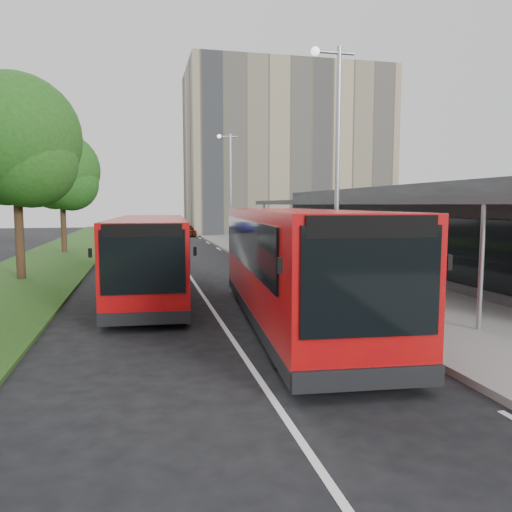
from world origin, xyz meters
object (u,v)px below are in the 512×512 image
(lamp_post_near, at_px, (335,156))
(tree_mid, at_px, (15,147))
(tree_far, at_px, (61,176))
(bus_main, at_px, (295,266))
(bollard, at_px, (259,244))
(lamp_post_far, at_px, (229,183))
(car_far, at_px, (150,228))
(bus_second, at_px, (151,257))
(car_near, at_px, (186,230))
(litter_bin, at_px, (304,257))

(lamp_post_near, bearing_deg, tree_mid, 147.64)
(tree_far, bearing_deg, lamp_post_near, -59.71)
(bus_main, distance_m, bollard, 17.96)
(lamp_post_far, bearing_deg, tree_mid, -130.68)
(car_far, bearing_deg, bus_second, -71.73)
(lamp_post_far, relative_size, car_near, 2.21)
(lamp_post_near, height_order, car_far, lamp_post_near)
(lamp_post_near, distance_m, bollard, 15.26)
(tree_far, distance_m, lamp_post_far, 11.17)
(bus_second, xyz_separation_m, litter_bin, (7.38, 5.79, -0.76))
(lamp_post_near, distance_m, car_far, 42.48)
(tree_mid, relative_size, bus_main, 0.78)
(lamp_post_near, height_order, bus_main, lamp_post_near)
(tree_mid, xyz_separation_m, tree_far, (0.00, 12.00, -0.47))
(lamp_post_near, relative_size, bus_main, 0.74)
(tree_far, height_order, car_near, tree_far)
(tree_far, distance_m, bollard, 13.55)
(lamp_post_far, xyz_separation_m, bollard, (0.95, -5.31, -4.01))
(lamp_post_near, xyz_separation_m, bollard, (0.95, 14.69, -4.01))
(bollard, distance_m, car_near, 20.52)
(tree_mid, distance_m, litter_bin, 13.54)
(lamp_post_near, distance_m, bus_main, 4.87)
(lamp_post_near, xyz_separation_m, car_far, (-5.27, 41.95, -4.13))
(tree_far, distance_m, car_far, 24.05)
(bus_second, relative_size, bollard, 8.79)
(tree_far, relative_size, lamp_post_far, 0.97)
(bus_main, relative_size, car_far, 3.05)
(litter_bin, relative_size, car_far, 0.28)
(litter_bin, height_order, car_far, car_far)
(car_near, bearing_deg, car_far, 107.27)
(car_near, bearing_deg, tree_mid, -117.50)
(tree_mid, height_order, bus_main, tree_mid)
(litter_bin, xyz_separation_m, bollard, (-0.56, 7.08, 0.06))
(litter_bin, bearing_deg, lamp_post_near, -101.17)
(lamp_post_near, xyz_separation_m, bus_main, (-2.24, -2.96, -3.16))
(litter_bin, bearing_deg, car_far, 101.16)
(bus_second, height_order, car_near, bus_second)
(tree_mid, xyz_separation_m, lamp_post_near, (11.13, -7.05, -0.78))
(tree_mid, distance_m, bollard, 15.07)
(bus_main, xyz_separation_m, car_far, (-3.03, 44.91, -0.97))
(tree_mid, bearing_deg, car_far, 80.47)
(bus_main, xyz_separation_m, bus_second, (-3.64, 4.78, -0.16))
(lamp_post_near, height_order, bus_second, lamp_post_near)
(bus_second, distance_m, litter_bin, 9.41)
(bus_main, bearing_deg, tree_far, 116.58)
(tree_mid, distance_m, car_far, 35.73)
(tree_mid, distance_m, lamp_post_near, 13.20)
(lamp_post_far, relative_size, bus_second, 0.82)
(litter_bin, xyz_separation_m, car_far, (-6.77, 34.34, -0.06))
(tree_far, height_order, lamp_post_near, lamp_post_near)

